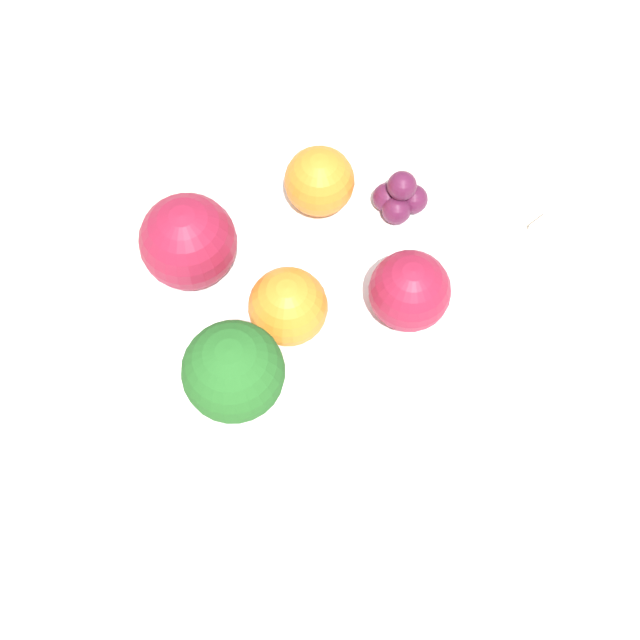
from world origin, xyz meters
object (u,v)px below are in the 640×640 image
at_px(broccoli, 234,373).
at_px(spoon, 577,258).
at_px(orange_back, 319,181).
at_px(bowl, 320,342).
at_px(orange_front, 289,301).
at_px(apple_red, 188,242).
at_px(grape_cluster, 400,196).
at_px(apple_green, 410,291).

distance_m(broccoli, spoon, 0.26).
distance_m(orange_back, spoon, 0.18).
relative_size(bowl, spoon, 3.82).
height_order(bowl, spoon, bowl).
bearing_deg(orange_front, orange_back, 174.92).
bearing_deg(apple_red, grape_cluster, 115.50).
bearing_deg(orange_front, broccoli, -21.96).
distance_m(broccoli, apple_green, 0.11).
distance_m(broccoli, grape_cluster, 0.16).
xyz_separation_m(bowl, broccoli, (0.05, -0.04, 0.06)).
xyz_separation_m(bowl, orange_front, (-0.00, -0.02, 0.04)).
xyz_separation_m(bowl, orange_back, (-0.09, -0.01, 0.04)).
bearing_deg(spoon, broccoli, -55.35).
bearing_deg(apple_green, orange_front, -78.39).
height_order(orange_front, orange_back, orange_front).
bearing_deg(apple_red, spoon, 103.16).
xyz_separation_m(bowl, grape_cluster, (-0.09, 0.04, 0.03)).
distance_m(apple_green, grape_cluster, 0.07).
distance_m(bowl, broccoli, 0.09).
xyz_separation_m(bowl, apple_red, (-0.03, -0.08, 0.05)).
bearing_deg(bowl, apple_green, 109.64).
height_order(orange_front, spoon, orange_front).
xyz_separation_m(apple_red, orange_front, (0.03, 0.06, -0.01)).
xyz_separation_m(orange_back, spoon, (-0.00, 0.17, -0.06)).
bearing_deg(orange_front, grape_cluster, 146.19).
bearing_deg(orange_front, apple_red, -114.42).
height_order(broccoli, apple_red, broccoli).
height_order(apple_green, spoon, apple_green).
relative_size(broccoli, orange_front, 1.49).
xyz_separation_m(broccoli, spoon, (-0.14, 0.20, -0.08)).
bearing_deg(grape_cluster, broccoli, -29.55).
relative_size(orange_back, grape_cluster, 1.25).
distance_m(bowl, orange_back, 0.10).
relative_size(broccoli, apple_green, 1.43).
bearing_deg(bowl, orange_front, -101.53).
bearing_deg(orange_back, apple_red, -51.52).
bearing_deg(grape_cluster, bowl, -23.64).
relative_size(apple_green, spoon, 0.73).
height_order(broccoli, orange_front, broccoli).
height_order(apple_red, grape_cluster, apple_red).
bearing_deg(orange_back, spoon, 90.25).
relative_size(broccoli, orange_back, 1.56).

